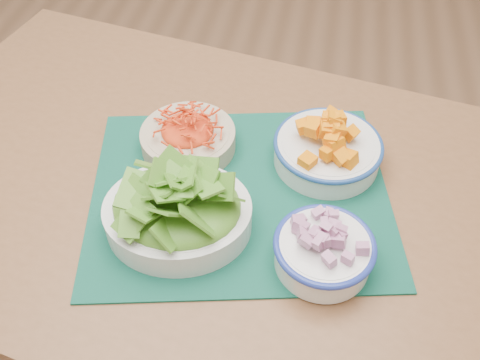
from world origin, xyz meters
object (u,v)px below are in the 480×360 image
at_px(lettuce_bowl, 177,205).
at_px(onion_bowl, 324,248).
at_px(squash_bowl, 328,145).
at_px(table, 193,215).
at_px(placemat, 240,193).
at_px(carrot_bowl, 188,135).

relative_size(lettuce_bowl, onion_bowl, 1.64).
bearing_deg(squash_bowl, table, -161.63).
height_order(placemat, carrot_bowl, carrot_bowl).
height_order(placemat, onion_bowl, onion_bowl).
xyz_separation_m(table, carrot_bowl, (-0.02, 0.07, 0.14)).
height_order(table, placemat, placemat).
bearing_deg(carrot_bowl, lettuce_bowl, -81.00).
relative_size(table, squash_bowl, 5.52).
bearing_deg(onion_bowl, lettuce_bowl, 172.57).
height_order(table, onion_bowl, onion_bowl).
xyz_separation_m(lettuce_bowl, onion_bowl, (0.23, -0.03, -0.01)).
bearing_deg(lettuce_bowl, table, 87.94).
relative_size(table, lettuce_bowl, 4.99).
relative_size(carrot_bowl, squash_bowl, 0.78).
xyz_separation_m(placemat, onion_bowl, (0.15, -0.12, 0.04)).
height_order(table, lettuce_bowl, lettuce_bowl).
bearing_deg(table, placemat, -1.73).
height_order(lettuce_bowl, onion_bowl, lettuce_bowl).
bearing_deg(carrot_bowl, table, -76.51).
bearing_deg(placemat, squash_bowl, 23.67).
bearing_deg(squash_bowl, onion_bowl, -87.82).
xyz_separation_m(placemat, lettuce_bowl, (-0.08, -0.09, 0.05)).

